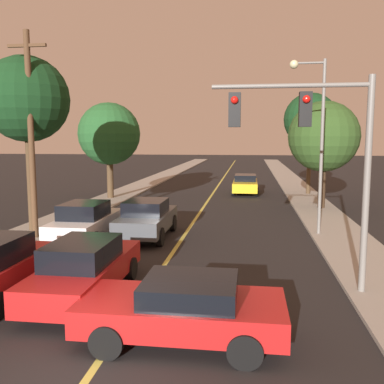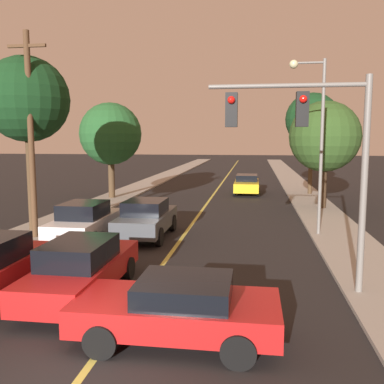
{
  "view_description": "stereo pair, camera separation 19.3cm",
  "coord_description": "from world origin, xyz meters",
  "px_view_note": "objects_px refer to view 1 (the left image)",
  "views": [
    {
      "loc": [
        2.77,
        -6.67,
        4.21
      ],
      "look_at": [
        0.0,
        13.7,
        1.6
      ],
      "focal_mm": 40.0,
      "sensor_mm": 36.0,
      "label": 1
    },
    {
      "loc": [
        2.96,
        -6.65,
        4.21
      ],
      "look_at": [
        0.0,
        13.7,
        1.6
      ],
      "focal_mm": 40.0,
      "sensor_mm": 36.0,
      "label": 2
    }
  ],
  "objects_px": {
    "car_near_lane_front": "(85,268)",
    "car_far_oncoming": "(245,184)",
    "car_near_lane_second": "(147,218)",
    "tree_left_near": "(109,134)",
    "tree_right_near": "(310,120)",
    "car_outer_lane_second": "(86,221)",
    "tree_left_far": "(26,100)",
    "traffic_signal_mast": "(315,139)",
    "tree_right_far": "(324,137)",
    "streetlamp_right": "(315,125)",
    "utility_pole_left": "(31,132)",
    "car_crossing_right": "(184,308)"
  },
  "relations": [
    {
      "from": "car_outer_lane_second",
      "to": "tree_right_near",
      "type": "distance_m",
      "value": 19.69
    },
    {
      "from": "car_crossing_right",
      "to": "tree_left_far",
      "type": "distance_m",
      "value": 13.47
    },
    {
      "from": "tree_left_far",
      "to": "tree_right_near",
      "type": "relative_size",
      "value": 1.04
    },
    {
      "from": "traffic_signal_mast",
      "to": "tree_right_far",
      "type": "height_order",
      "value": "tree_right_far"
    },
    {
      "from": "car_near_lane_second",
      "to": "streetlamp_right",
      "type": "bearing_deg",
      "value": 10.64
    },
    {
      "from": "utility_pole_left",
      "to": "tree_right_far",
      "type": "height_order",
      "value": "utility_pole_left"
    },
    {
      "from": "car_crossing_right",
      "to": "utility_pole_left",
      "type": "xyz_separation_m",
      "value": [
        -7.46,
        7.96,
        3.72
      ]
    },
    {
      "from": "utility_pole_left",
      "to": "tree_right_near",
      "type": "height_order",
      "value": "utility_pole_left"
    },
    {
      "from": "car_near_lane_second",
      "to": "tree_left_near",
      "type": "bearing_deg",
      "value": 115.73
    },
    {
      "from": "car_near_lane_front",
      "to": "car_near_lane_second",
      "type": "bearing_deg",
      "value": 90.0
    },
    {
      "from": "utility_pole_left",
      "to": "tree_right_near",
      "type": "xyz_separation_m",
      "value": [
        13.05,
        15.88,
        1.08
      ]
    },
    {
      "from": "car_near_lane_second",
      "to": "car_outer_lane_second",
      "type": "height_order",
      "value": "car_near_lane_second"
    },
    {
      "from": "car_near_lane_second",
      "to": "tree_left_far",
      "type": "height_order",
      "value": "tree_left_far"
    },
    {
      "from": "car_crossing_right",
      "to": "tree_left_far",
      "type": "relative_size",
      "value": 0.56
    },
    {
      "from": "car_outer_lane_second",
      "to": "car_far_oncoming",
      "type": "relative_size",
      "value": 0.92
    },
    {
      "from": "car_outer_lane_second",
      "to": "tree_left_far",
      "type": "xyz_separation_m",
      "value": [
        -2.95,
        1.12,
        5.03
      ]
    },
    {
      "from": "car_far_oncoming",
      "to": "traffic_signal_mast",
      "type": "xyz_separation_m",
      "value": [
        2.01,
        -20.86,
        3.42
      ]
    },
    {
      "from": "car_outer_lane_second",
      "to": "tree_left_near",
      "type": "bearing_deg",
      "value": 103.73
    },
    {
      "from": "streetlamp_right",
      "to": "utility_pole_left",
      "type": "distance_m",
      "value": 11.67
    },
    {
      "from": "traffic_signal_mast",
      "to": "utility_pole_left",
      "type": "distance_m",
      "value": 11.47
    },
    {
      "from": "traffic_signal_mast",
      "to": "car_near_lane_second",
      "type": "bearing_deg",
      "value": 136.0
    },
    {
      "from": "car_near_lane_front",
      "to": "tree_left_far",
      "type": "bearing_deg",
      "value": 126.63
    },
    {
      "from": "tree_left_far",
      "to": "car_outer_lane_second",
      "type": "bearing_deg",
      "value": -20.77
    },
    {
      "from": "car_near_lane_second",
      "to": "tree_right_near",
      "type": "height_order",
      "value": "tree_right_near"
    },
    {
      "from": "tree_right_far",
      "to": "tree_left_near",
      "type": "bearing_deg",
      "value": 169.8
    },
    {
      "from": "tree_right_near",
      "to": "car_outer_lane_second",
      "type": "bearing_deg",
      "value": -124.9
    },
    {
      "from": "car_near_lane_front",
      "to": "car_far_oncoming",
      "type": "relative_size",
      "value": 1.0
    },
    {
      "from": "car_near_lane_front",
      "to": "tree_right_near",
      "type": "height_order",
      "value": "tree_right_near"
    },
    {
      "from": "car_near_lane_second",
      "to": "utility_pole_left",
      "type": "bearing_deg",
      "value": -167.16
    },
    {
      "from": "tree_right_near",
      "to": "tree_left_near",
      "type": "bearing_deg",
      "value": -163.81
    },
    {
      "from": "tree_left_near",
      "to": "tree_left_far",
      "type": "height_order",
      "value": "tree_left_far"
    },
    {
      "from": "car_far_oncoming",
      "to": "utility_pole_left",
      "type": "xyz_separation_m",
      "value": [
        -8.43,
        -16.13,
        3.68
      ]
    },
    {
      "from": "car_outer_lane_second",
      "to": "car_far_oncoming",
      "type": "bearing_deg",
      "value": 68.37
    },
    {
      "from": "streetlamp_right",
      "to": "car_near_lane_second",
      "type": "bearing_deg",
      "value": -169.36
    },
    {
      "from": "streetlamp_right",
      "to": "car_far_oncoming",
      "type": "bearing_deg",
      "value": 102.26
    },
    {
      "from": "tree_right_near",
      "to": "tree_right_far",
      "type": "xyz_separation_m",
      "value": [
        -0.08,
        -6.47,
        -1.24
      ]
    },
    {
      "from": "streetlamp_right",
      "to": "car_crossing_right",
      "type": "bearing_deg",
      "value": -111.09
    },
    {
      "from": "tree_left_near",
      "to": "car_outer_lane_second",
      "type": "bearing_deg",
      "value": -76.27
    },
    {
      "from": "utility_pole_left",
      "to": "car_crossing_right",
      "type": "bearing_deg",
      "value": -46.85
    },
    {
      "from": "car_near_lane_front",
      "to": "utility_pole_left",
      "type": "relative_size",
      "value": 0.59
    },
    {
      "from": "car_near_lane_front",
      "to": "car_outer_lane_second",
      "type": "distance_m",
      "value": 6.5
    },
    {
      "from": "utility_pole_left",
      "to": "tree_right_near",
      "type": "relative_size",
      "value": 1.13
    },
    {
      "from": "car_near_lane_second",
      "to": "streetlamp_right",
      "type": "height_order",
      "value": "streetlamp_right"
    },
    {
      "from": "car_outer_lane_second",
      "to": "car_far_oncoming",
      "type": "height_order",
      "value": "car_outer_lane_second"
    },
    {
      "from": "streetlamp_right",
      "to": "tree_left_far",
      "type": "bearing_deg",
      "value": -175.29
    },
    {
      "from": "tree_left_far",
      "to": "tree_left_near",
      "type": "bearing_deg",
      "value": 89.45
    },
    {
      "from": "car_outer_lane_second",
      "to": "utility_pole_left",
      "type": "relative_size",
      "value": 0.54
    },
    {
      "from": "car_outer_lane_second",
      "to": "tree_right_near",
      "type": "bearing_deg",
      "value": 55.1
    },
    {
      "from": "car_near_lane_second",
      "to": "tree_right_near",
      "type": "relative_size",
      "value": 0.62
    },
    {
      "from": "traffic_signal_mast",
      "to": "tree_left_near",
      "type": "distance_m",
      "value": 20.02
    }
  ]
}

